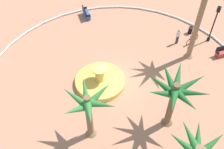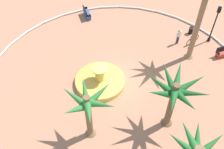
{
  "view_description": "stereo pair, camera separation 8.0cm",
  "coord_description": "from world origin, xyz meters",
  "px_view_note": "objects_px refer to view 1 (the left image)",
  "views": [
    {
      "loc": [
        -5.34,
        12.84,
        16.13
      ],
      "look_at": [
        0.37,
        0.18,
        1.0
      ],
      "focal_mm": 41.76,
      "sensor_mm": 36.0,
      "label": 1
    },
    {
      "loc": [
        -5.42,
        12.81,
        16.13
      ],
      "look_at": [
        0.37,
        0.18,
        1.0
      ],
      "focal_mm": 41.76,
      "sensor_mm": 36.0,
      "label": 2
    }
  ],
  "objects_px": {
    "palm_tree_far_side": "(88,106)",
    "bench_west": "(86,14)",
    "trash_bin": "(190,30)",
    "fountain": "(100,81)",
    "person_cyclist_helmet": "(178,35)",
    "palm_tree_by_curb": "(204,1)",
    "lamppost": "(215,21)",
    "bicycle_red_frame": "(192,40)",
    "bench_east": "(224,52)",
    "palm_tree_mid_plaza": "(175,93)"
  },
  "relations": [
    {
      "from": "lamppost",
      "to": "trash_bin",
      "type": "distance_m",
      "value": 2.65
    },
    {
      "from": "person_cyclist_helmet",
      "to": "trash_bin",
      "type": "bearing_deg",
      "value": -111.52
    },
    {
      "from": "palm_tree_by_curb",
      "to": "person_cyclist_helmet",
      "type": "bearing_deg",
      "value": -43.55
    },
    {
      "from": "palm_tree_by_curb",
      "to": "palm_tree_mid_plaza",
      "type": "height_order",
      "value": "palm_tree_by_curb"
    },
    {
      "from": "palm_tree_mid_plaza",
      "to": "bench_east",
      "type": "height_order",
      "value": "palm_tree_mid_plaza"
    },
    {
      "from": "palm_tree_far_side",
      "to": "person_cyclist_helmet",
      "type": "bearing_deg",
      "value": -103.77
    },
    {
      "from": "palm_tree_far_side",
      "to": "bench_east",
      "type": "distance_m",
      "value": 14.22
    },
    {
      "from": "bicycle_red_frame",
      "to": "trash_bin",
      "type": "bearing_deg",
      "value": -71.09
    },
    {
      "from": "bench_west",
      "to": "bicycle_red_frame",
      "type": "xyz_separation_m",
      "value": [
        -11.04,
        -0.36,
        0.04
      ]
    },
    {
      "from": "palm_tree_far_side",
      "to": "bench_west",
      "type": "distance_m",
      "value": 14.23
    },
    {
      "from": "lamppost",
      "to": "person_cyclist_helmet",
      "type": "distance_m",
      "value": 3.39
    },
    {
      "from": "bench_east",
      "to": "palm_tree_far_side",
      "type": "bearing_deg",
      "value": 59.1
    },
    {
      "from": "fountain",
      "to": "palm_tree_mid_plaza",
      "type": "height_order",
      "value": "palm_tree_mid_plaza"
    },
    {
      "from": "fountain",
      "to": "palm_tree_mid_plaza",
      "type": "bearing_deg",
      "value": 167.3
    },
    {
      "from": "bench_east",
      "to": "bicycle_red_frame",
      "type": "bearing_deg",
      "value": -10.47
    },
    {
      "from": "bicycle_red_frame",
      "to": "palm_tree_by_curb",
      "type": "bearing_deg",
      "value": 93.92
    },
    {
      "from": "trash_bin",
      "to": "bicycle_red_frame",
      "type": "distance_m",
      "value": 1.47
    },
    {
      "from": "palm_tree_by_curb",
      "to": "palm_tree_far_side",
      "type": "xyz_separation_m",
      "value": [
        4.32,
        10.51,
        -2.4
      ]
    },
    {
      "from": "palm_tree_far_side",
      "to": "lamppost",
      "type": "xyz_separation_m",
      "value": [
        -5.56,
        -13.51,
        -0.97
      ]
    },
    {
      "from": "fountain",
      "to": "bench_east",
      "type": "relative_size",
      "value": 2.66
    },
    {
      "from": "palm_tree_by_curb",
      "to": "trash_bin",
      "type": "distance_m",
      "value": 6.26
    },
    {
      "from": "bicycle_red_frame",
      "to": "lamppost",
      "type": "bearing_deg",
      "value": -143.67
    },
    {
      "from": "palm_tree_far_side",
      "to": "lamppost",
      "type": "height_order",
      "value": "palm_tree_far_side"
    },
    {
      "from": "palm_tree_far_side",
      "to": "bench_east",
      "type": "bearing_deg",
      "value": -120.9
    },
    {
      "from": "palm_tree_far_side",
      "to": "lamppost",
      "type": "bearing_deg",
      "value": -112.37
    },
    {
      "from": "bench_west",
      "to": "lamppost",
      "type": "xyz_separation_m",
      "value": [
        -12.41,
        -1.37,
        1.9
      ]
    },
    {
      "from": "bench_east",
      "to": "bench_west",
      "type": "relative_size",
      "value": 1.0
    },
    {
      "from": "palm_tree_mid_plaza",
      "to": "bench_west",
      "type": "distance_m",
      "value": 14.87
    },
    {
      "from": "bench_east",
      "to": "person_cyclist_helmet",
      "type": "height_order",
      "value": "person_cyclist_helmet"
    },
    {
      "from": "bench_west",
      "to": "bicycle_red_frame",
      "type": "relative_size",
      "value": 0.97
    },
    {
      "from": "palm_tree_by_curb",
      "to": "palm_tree_mid_plaza",
      "type": "xyz_separation_m",
      "value": [
        -0.2,
        7.44,
        -2.23
      ]
    },
    {
      "from": "person_cyclist_helmet",
      "to": "fountain",
      "type": "bearing_deg",
      "value": 59.5
    },
    {
      "from": "person_cyclist_helmet",
      "to": "bicycle_red_frame",
      "type": "bearing_deg",
      "value": -153.36
    },
    {
      "from": "bench_west",
      "to": "bicycle_red_frame",
      "type": "bearing_deg",
      "value": -178.12
    },
    {
      "from": "bench_west",
      "to": "person_cyclist_helmet",
      "type": "distance_m",
      "value": 9.78
    },
    {
      "from": "bench_east",
      "to": "fountain",
      "type": "bearing_deg",
      "value": 41.12
    },
    {
      "from": "bench_west",
      "to": "palm_tree_far_side",
      "type": "bearing_deg",
      "value": 119.47
    },
    {
      "from": "bicycle_red_frame",
      "to": "person_cyclist_helmet",
      "type": "relative_size",
      "value": 0.93
    },
    {
      "from": "palm_tree_mid_plaza",
      "to": "bench_west",
      "type": "xyz_separation_m",
      "value": [
        11.38,
        -9.07,
        -3.04
      ]
    },
    {
      "from": "palm_tree_by_curb",
      "to": "person_cyclist_helmet",
      "type": "distance_m",
      "value": 5.07
    },
    {
      "from": "trash_bin",
      "to": "fountain",
      "type": "bearing_deg",
      "value": 61.31
    },
    {
      "from": "lamppost",
      "to": "trash_bin",
      "type": "xyz_separation_m",
      "value": [
        1.85,
        -0.38,
        -1.86
      ]
    },
    {
      "from": "palm_tree_by_curb",
      "to": "bicycle_red_frame",
      "type": "xyz_separation_m",
      "value": [
        0.14,
        -1.99,
        -5.23
      ]
    },
    {
      "from": "bench_east",
      "to": "lamppost",
      "type": "distance_m",
      "value": 2.93
    },
    {
      "from": "palm_tree_mid_plaza",
      "to": "trash_bin",
      "type": "xyz_separation_m",
      "value": [
        0.82,
        -10.82,
        -3.01
      ]
    },
    {
      "from": "lamppost",
      "to": "trash_bin",
      "type": "bearing_deg",
      "value": -11.67
    },
    {
      "from": "palm_tree_far_side",
      "to": "fountain",
      "type": "bearing_deg",
      "value": -71.52
    },
    {
      "from": "fountain",
      "to": "bench_west",
      "type": "distance_m",
      "value": 9.41
    },
    {
      "from": "person_cyclist_helmet",
      "to": "palm_tree_by_curb",
      "type": "bearing_deg",
      "value": 136.45
    },
    {
      "from": "palm_tree_far_side",
      "to": "bench_west",
      "type": "xyz_separation_m",
      "value": [
        6.85,
        -12.13,
        -2.87
      ]
    }
  ]
}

